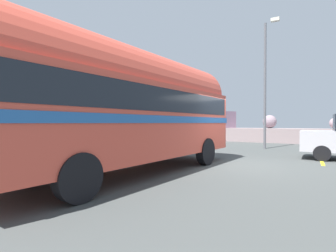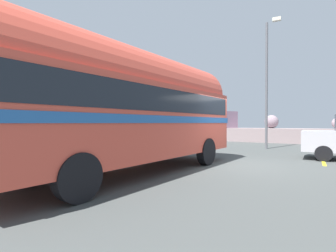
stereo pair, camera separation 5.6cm
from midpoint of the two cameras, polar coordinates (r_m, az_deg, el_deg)
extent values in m
cube|color=#404443|center=(9.34, 14.30, -8.65)|extent=(32.00, 26.00, 0.02)
cube|color=gray|center=(20.86, 22.83, -2.00)|extent=(31.36, 1.80, 1.10)
cube|color=gray|center=(25.01, -6.65, 0.99)|extent=(1.42, 1.43, 1.08)
sphere|color=gray|center=(23.12, 0.41, 1.41)|extent=(1.39, 1.39, 1.39)
cube|color=gray|center=(21.84, 12.64, 1.42)|extent=(1.99, 1.95, 1.39)
sphere|color=gray|center=(21.27, 22.25, 0.94)|extent=(1.04, 1.04, 1.04)
sphere|color=gray|center=(21.18, 34.07, 0.55)|extent=(0.81, 0.81, 0.81)
cube|color=gold|center=(12.49, 31.54, -6.29)|extent=(0.12, 4.40, 0.01)
cylinder|color=black|center=(10.23, -2.63, -5.04)|extent=(0.38, 0.98, 0.96)
cylinder|color=black|center=(9.04, 8.46, -5.81)|extent=(0.38, 0.98, 0.96)
cylinder|color=black|center=(6.98, -30.51, -7.86)|extent=(0.38, 0.98, 0.96)
cylinder|color=black|center=(5.07, -20.22, -11.05)|extent=(0.38, 0.98, 0.96)
cube|color=#CB4837|center=(7.49, -8.39, 1.06)|extent=(3.30, 8.61, 2.10)
cylinder|color=#CB4837|center=(7.57, -8.41, 9.03)|extent=(3.07, 8.26, 2.20)
cube|color=#255A9C|center=(7.49, -8.39, 1.46)|extent=(3.36, 8.70, 0.20)
cube|color=black|center=(7.52, -8.40, 5.47)|extent=(3.30, 8.28, 0.64)
cube|color=silver|center=(11.00, 7.33, -3.57)|extent=(2.28, 0.41, 0.28)
cylinder|color=black|center=(13.86, -18.26, -3.55)|extent=(0.39, 0.99, 0.96)
cylinder|color=black|center=(12.14, -12.19, -4.14)|extent=(0.39, 0.99, 0.96)
cube|color=silver|center=(11.51, -25.67, 0.89)|extent=(3.37, 8.62, 2.10)
cylinder|color=silver|center=(11.56, -25.70, 6.10)|extent=(3.13, 8.27, 2.20)
cube|color=gold|center=(11.51, -25.68, 1.15)|extent=(3.43, 8.71, 0.20)
cube|color=black|center=(11.53, -25.69, 3.76)|extent=(3.37, 8.29, 0.64)
cube|color=silver|center=(14.06, -10.09, -2.64)|extent=(2.28, 0.43, 0.28)
cylinder|color=black|center=(11.51, 31.75, -5.35)|extent=(0.62, 0.22, 0.62)
cylinder|color=black|center=(13.04, 31.65, -4.65)|extent=(0.62, 0.22, 0.62)
cylinder|color=#5B5B60|center=(15.65, 21.29, 8.51)|extent=(0.14, 0.14, 7.32)
cube|color=beige|center=(15.98, 23.30, 21.54)|extent=(0.44, 0.24, 0.18)
camera|label=1|loc=(0.03, -90.25, 0.00)|focal=26.52mm
camera|label=2|loc=(0.03, 89.75, 0.00)|focal=26.52mm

